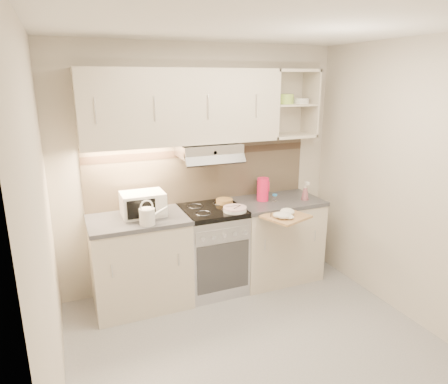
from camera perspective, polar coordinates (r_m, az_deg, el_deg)
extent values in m
plane|color=#949496|center=(3.55, 5.28, -21.57)|extent=(3.00, 3.00, 0.00)
cube|color=beige|center=(4.20, -3.22, 3.43)|extent=(3.00, 0.04, 2.50)
cube|color=beige|center=(1.95, 26.36, -13.52)|extent=(3.00, 0.04, 2.50)
cube|color=beige|center=(2.63, -24.34, -5.69)|extent=(0.04, 2.80, 2.50)
cube|color=beige|center=(3.89, 25.75, 0.82)|extent=(0.04, 2.80, 2.50)
cube|color=white|center=(2.84, 6.66, 22.77)|extent=(3.00, 2.80, 0.04)
cube|color=tan|center=(4.20, -3.17, 3.01)|extent=(2.40, 0.02, 0.64)
cube|color=#3B2B20|center=(4.15, -3.17, 5.67)|extent=(2.40, 0.01, 0.08)
cube|color=beige|center=(3.87, -6.07, 12.03)|extent=(1.90, 0.34, 0.70)
cube|color=beige|center=(4.37, 9.53, 12.34)|extent=(0.50, 0.34, 0.70)
cylinder|color=#94BE49|center=(4.32, 8.64, 13.00)|extent=(0.19, 0.19, 0.10)
cylinder|color=silver|center=(4.43, 10.90, 12.68)|extent=(0.18, 0.18, 0.06)
cube|color=#B7B7BC|center=(3.97, -2.30, 6.10)|extent=(0.60, 0.40, 0.12)
cube|color=beige|center=(4.01, -11.86, -9.94)|extent=(0.90, 0.60, 0.86)
cube|color=#47474C|center=(3.84, -12.24, -3.88)|extent=(0.92, 0.62, 0.04)
cube|color=beige|center=(4.49, 7.38, -6.83)|extent=(0.90, 0.60, 0.86)
cube|color=#47474C|center=(4.34, 7.58, -1.34)|extent=(0.92, 0.62, 0.04)
cube|color=#B7B7BC|center=(4.19, -1.65, -8.48)|extent=(0.60, 0.58, 0.85)
cube|color=black|center=(4.03, -1.70, -2.64)|extent=(0.60, 0.60, 0.05)
cube|color=silver|center=(3.85, -11.52, -1.68)|extent=(0.40, 0.29, 0.22)
cube|color=black|center=(3.72, -11.07, -2.32)|extent=(0.26, 0.01, 0.17)
cylinder|color=silver|center=(3.61, -10.92, -3.48)|extent=(0.14, 0.14, 0.15)
cone|color=silver|center=(3.64, -9.35, -2.91)|extent=(0.19, 0.06, 0.12)
torus|color=silver|center=(3.58, -11.00, -2.03)|extent=(0.12, 0.03, 0.12)
cylinder|color=silver|center=(3.92, 1.56, -2.66)|extent=(0.23, 0.23, 0.01)
cylinder|color=silver|center=(3.92, 1.56, -2.46)|extent=(0.23, 0.23, 0.01)
cylinder|color=silver|center=(3.91, 1.56, -2.25)|extent=(0.23, 0.23, 0.01)
cube|color=silver|center=(3.91, 1.56, -2.12)|extent=(0.15, 0.04, 0.01)
cylinder|color=#B6623E|center=(4.17, 0.06, -1.32)|extent=(0.18, 0.18, 0.04)
cylinder|color=#EA1749|center=(4.25, 5.57, 0.38)|extent=(0.12, 0.12, 0.25)
cube|color=#EA1749|center=(4.27, 6.33, 0.86)|extent=(0.02, 0.03, 0.10)
cylinder|color=white|center=(4.43, 5.32, 0.57)|extent=(0.10, 0.10, 0.18)
cylinder|color=#B7B7BC|center=(4.41, 5.36, 1.80)|extent=(0.10, 0.10, 0.02)
cylinder|color=white|center=(4.27, 7.25, -0.90)|extent=(0.05, 0.05, 0.06)
cylinder|color=#2473B8|center=(4.26, 7.27, -0.41)|extent=(0.05, 0.05, 0.02)
cone|color=pink|center=(4.36, 11.52, -0.25)|extent=(0.08, 0.08, 0.13)
cube|color=#AA7E5A|center=(3.91, 8.83, -3.50)|extent=(0.49, 0.46, 0.02)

